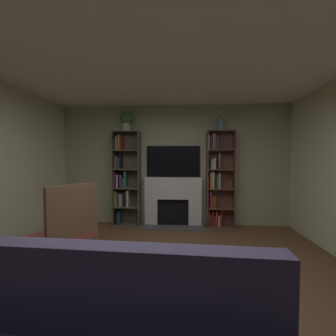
{
  "coord_description": "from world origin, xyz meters",
  "views": [
    {
      "loc": [
        0.25,
        -2.27,
        1.49
      ],
      "look_at": [
        0.0,
        1.06,
        1.34
      ],
      "focal_mm": 23.41,
      "sensor_mm": 36.0,
      "label": 1
    }
  ],
  "objects": [
    {
      "name": "vase_with_flowers",
      "position": [
        1.03,
        2.5,
        2.23
      ],
      "size": [
        0.15,
        0.15,
        0.43
      ],
      "color": "slate",
      "rests_on": "bookshelf_right"
    },
    {
      "name": "ground_plane",
      "position": [
        0.0,
        0.0,
        0.0
      ],
      "size": [
        6.36,
        6.36,
        0.0
      ],
      "primitive_type": "plane",
      "color": "brown"
    },
    {
      "name": "wall_back_accent",
      "position": [
        0.0,
        2.68,
        1.34
      ],
      "size": [
        5.19,
        0.06,
        2.68
      ],
      "primitive_type": "cube",
      "color": "#A9AE8C",
      "rests_on": "ground_plane"
    },
    {
      "name": "tv",
      "position": [
        0.0,
        2.62,
        1.42
      ],
      "size": [
        1.18,
        0.06,
        0.68
      ],
      "primitive_type": "cube",
      "color": "black",
      "rests_on": "fireplace"
    },
    {
      "name": "ceiling",
      "position": [
        0.0,
        0.0,
        2.71
      ],
      "size": [
        5.19,
        5.42,
        0.06
      ],
      "primitive_type": "cube",
      "color": "white",
      "rests_on": "wall_back_accent"
    },
    {
      "name": "bookshelf_left",
      "position": [
        -1.09,
        2.53,
        1.02
      ],
      "size": [
        0.59,
        0.31,
        2.08
      ],
      "color": "brown",
      "rests_on": "ground_plane"
    },
    {
      "name": "armchair",
      "position": [
        -1.29,
        0.43,
        0.56
      ],
      "size": [
        0.86,
        0.9,
        1.17
      ],
      "color": "brown",
      "rests_on": "ground_plane"
    },
    {
      "name": "bookshelf_right",
      "position": [
        0.96,
        2.55,
        1.02
      ],
      "size": [
        0.59,
        0.29,
        2.08
      ],
      "color": "brown",
      "rests_on": "ground_plane"
    },
    {
      "name": "potted_plant",
      "position": [
        -1.03,
        2.5,
        2.33
      ],
      "size": [
        0.3,
        0.3,
        0.44
      ],
      "color": "beige",
      "rests_on": "bookshelf_left"
    },
    {
      "name": "fireplace",
      "position": [
        0.0,
        2.55,
        0.56
      ],
      "size": [
        1.35,
        0.49,
        1.07
      ],
      "color": "white",
      "rests_on": "ground_plane"
    },
    {
      "name": "coffee_table",
      "position": [
        -0.18,
        -0.5,
        0.34
      ],
      "size": [
        0.81,
        0.46,
        0.4
      ],
      "color": "brown",
      "rests_on": "ground_plane"
    }
  ]
}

